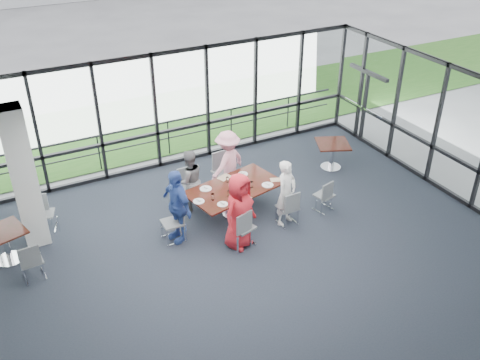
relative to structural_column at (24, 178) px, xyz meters
name	(u,v)px	position (x,y,z in m)	size (l,w,h in m)	color
floor	(244,270)	(3.60, -3.00, -1.61)	(12.00, 10.00, 0.02)	#212733
ceiling	(245,129)	(3.60, -3.00, 1.60)	(12.00, 10.00, 0.04)	white
curtain_wall_back	(156,113)	(3.60, 2.00, 0.00)	(12.00, 0.10, 3.20)	white
curtain_wall_right	(468,141)	(9.60, -3.00, 0.00)	(0.10, 10.00, 3.20)	white
exit_door	(364,107)	(9.60, 0.75, -0.55)	(0.12, 1.60, 2.10)	black
structural_column	(24,178)	(0.00, 0.00, 0.00)	(0.50, 0.50, 3.20)	white
apron	(111,105)	(3.60, 7.00, -1.62)	(80.00, 70.00, 0.02)	slate
grass_strip	(128,125)	(3.60, 5.00, -1.59)	(80.00, 5.00, 0.01)	#1F5218
guard_rail	(151,141)	(3.60, 2.60, -1.10)	(0.06, 0.06, 12.00)	#2D2D33
main_table	(234,191)	(4.35, -1.08, -0.95)	(2.41, 1.64, 0.75)	#381C0D
side_table_left	(4,236)	(-0.65, -0.43, -0.98)	(0.99, 0.99, 0.75)	#381C0D
side_table_right	(332,147)	(7.75, -0.27, -0.97)	(1.12, 1.12, 0.75)	#381C0D
diner_near_left	(239,211)	(3.90, -2.20, -0.72)	(0.86, 0.56, 1.76)	red
diner_near_right	(286,193)	(5.25, -1.93, -0.80)	(0.58, 0.43, 1.60)	white
diner_far_left	(189,180)	(3.53, -0.34, -0.83)	(0.75, 0.46, 1.54)	slate
diner_far_right	(228,163)	(4.67, -0.12, -0.75)	(1.09, 0.56, 1.69)	pink
diner_end	(177,206)	(2.81, -1.37, -0.73)	(1.02, 0.56, 1.74)	#3452A4
chair_main_nl	(242,227)	(3.96, -2.24, -1.14)	(0.45, 0.45, 0.93)	slate
chair_main_nr	(288,207)	(5.27, -1.98, -1.17)	(0.42, 0.42, 0.87)	slate
chair_main_fl	(188,186)	(3.60, -0.03, -1.19)	(0.41, 0.41, 0.83)	slate
chair_main_fr	(223,172)	(4.63, 0.10, -1.13)	(0.46, 0.46, 0.95)	slate
chair_main_end	(172,223)	(2.69, -1.36, -1.15)	(0.44, 0.44, 0.91)	slate
chair_spare_la	(31,261)	(-0.27, -1.26, -1.17)	(0.42, 0.42, 0.86)	slate
chair_spare_lb	(45,214)	(0.27, 0.36, -1.18)	(0.41, 0.41, 0.83)	slate
chair_spare_r	(324,195)	(6.34, -1.91, -1.19)	(0.40, 0.40, 0.82)	slate
plate_nl	(223,204)	(3.79, -1.62, -0.84)	(0.24, 0.24, 0.01)	white
plate_nr	(268,185)	(5.08, -1.37, -0.84)	(0.28, 0.28, 0.01)	white
plate_fl	(206,189)	(3.73, -0.85, -0.84)	(0.28, 0.28, 0.01)	white
plate_fr	(243,174)	(4.81, -0.64, -0.84)	(0.24, 0.24, 0.01)	white
plate_end	(199,201)	(3.37, -1.27, -0.84)	(0.26, 0.26, 0.01)	white
tumbler_a	(229,193)	(4.07, -1.38, -0.78)	(0.07, 0.07, 0.14)	white
tumbler_b	(252,184)	(4.71, -1.27, -0.78)	(0.07, 0.07, 0.15)	white
tumbler_c	(227,180)	(4.31, -0.80, -0.78)	(0.07, 0.07, 0.13)	white
tumbler_d	(213,197)	(3.68, -1.34, -0.77)	(0.08, 0.08, 0.15)	white
menu_a	(244,198)	(4.33, -1.62, -0.85)	(0.31, 0.22, 0.00)	beige
menu_b	(276,180)	(5.39, -1.24, -0.85)	(0.27, 0.19, 0.00)	beige
menu_c	(225,177)	(4.35, -0.57, -0.85)	(0.33, 0.23, 0.00)	beige
condiment_caddy	(236,184)	(4.43, -1.03, -0.83)	(0.10, 0.07, 0.04)	black
ketchup_bottle	(234,182)	(4.39, -1.02, -0.76)	(0.06, 0.06, 0.18)	maroon
green_bottle	(235,181)	(4.41, -1.00, -0.75)	(0.05, 0.05, 0.20)	#156531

